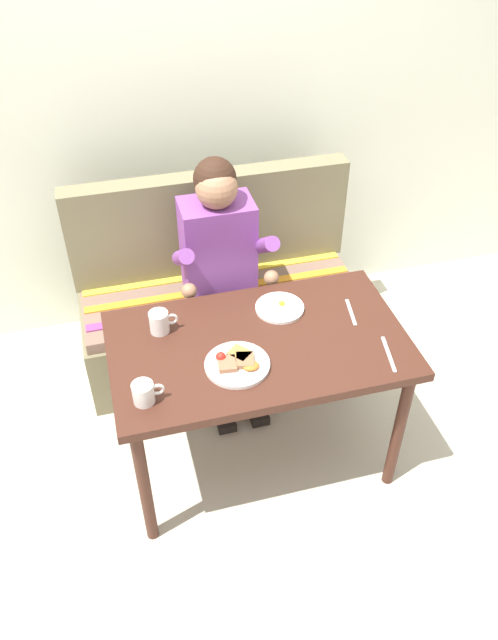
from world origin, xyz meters
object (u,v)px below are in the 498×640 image
at_px(coffee_mug_second, 160,322).
at_px(coffee_mug, 144,392).
at_px(person, 221,259).
at_px(plate_breakfast, 237,363).
at_px(knife, 389,354).
at_px(table, 258,356).
at_px(plate_eggs, 280,307).
at_px(fork, 351,312).
at_px(couch, 219,304).

bearing_deg(coffee_mug_second, coffee_mug, -107.03).
xyz_separation_m(person, plate_breakfast, (-0.10, -0.70, 0.00)).
distance_m(person, knife, 0.93).
relative_size(table, plate_eggs, 5.77).
bearing_deg(table, plate_breakfast, -135.75).
distance_m(person, plate_breakfast, 0.71).
bearing_deg(fork, person, 140.65).
bearing_deg(table, coffee_mug, -157.07).
distance_m(plate_eggs, coffee_mug, 0.73).
relative_size(table, person, 0.99).
bearing_deg(plate_eggs, plate_breakfast, -131.94).
height_order(table, fork, fork).
bearing_deg(coffee_mug_second, plate_breakfast, -47.81).
relative_size(table, plate_breakfast, 4.75).
distance_m(table, plate_breakfast, 0.19).
distance_m(plate_breakfast, coffee_mug_second, 0.38).
distance_m(person, coffee_mug, 0.92).
bearing_deg(plate_breakfast, table, 44.25).
bearing_deg(fork, plate_eggs, 170.52).
xyz_separation_m(table, coffee_mug, (-0.48, -0.20, 0.13)).
bearing_deg(plate_eggs, coffee_mug_second, -178.97).
height_order(table, couch, couch).
bearing_deg(plate_breakfast, coffee_mug_second, 132.19).
relative_size(coffee_mug, coffee_mug_second, 1.00).
bearing_deg(coffee_mug, person, 59.60).
distance_m(coffee_mug, knife, 0.96).
relative_size(coffee_mug_second, fork, 0.69).
bearing_deg(couch, plate_eggs, -76.45).
height_order(person, fork, person).
height_order(person, knife, person).
relative_size(table, knife, 6.00).
distance_m(coffee_mug, fork, 0.95).
bearing_deg(coffee_mug_second, fork, -6.48).
bearing_deg(plate_breakfast, fork, 19.13).
xyz_separation_m(table, person, (-0.02, 0.59, 0.09)).
relative_size(person, knife, 6.06).
height_order(table, person, person).
bearing_deg(plate_breakfast, person, 81.96).
bearing_deg(person, couch, 84.19).
bearing_deg(coffee_mug, plate_breakfast, 13.86).
distance_m(coffee_mug, coffee_mug_second, 0.39).
relative_size(table, coffee_mug, 10.17).
distance_m(table, coffee_mug, 0.54).
xyz_separation_m(person, plate_eggs, (0.16, -0.42, -0.00)).
relative_size(plate_eggs, fork, 1.22).
relative_size(plate_eggs, coffee_mug_second, 1.76).
distance_m(plate_eggs, coffee_mug_second, 0.51).
bearing_deg(couch, coffee_mug_second, -121.72).
bearing_deg(table, knife, -23.50).
bearing_deg(fork, plate_breakfast, -151.07).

